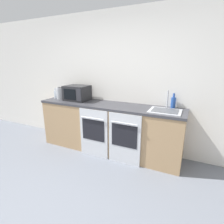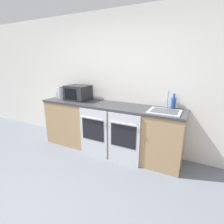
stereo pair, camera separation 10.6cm
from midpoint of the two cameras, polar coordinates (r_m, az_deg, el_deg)
ground_plane at (r=2.45m, az=-23.18°, el=-29.41°), size 16.00×16.00×0.00m
wall_back at (r=3.45m, az=2.22°, el=9.55°), size 10.00×0.06×2.60m
counter_back at (r=3.37m, az=-0.27°, el=-5.18°), size 2.74×0.61×0.94m
oven_left at (r=3.20m, az=-5.13°, el=-6.80°), size 0.56×0.06×0.89m
oven_right at (r=2.95m, az=4.82°, el=-8.89°), size 0.56×0.06×0.89m
microwave at (r=3.62m, az=-10.19°, el=6.20°), size 0.47×0.38×0.30m
bottle_clear at (r=3.96m, az=-16.74°, el=5.66°), size 0.06×0.06×0.21m
bottle_blue at (r=3.11m, az=20.37°, el=2.84°), size 0.08×0.08×0.25m
kettle at (r=3.85m, az=-15.41°, el=6.01°), size 0.14×0.14×0.24m
sink at (r=2.87m, az=17.85°, el=0.33°), size 0.49×0.40×0.31m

